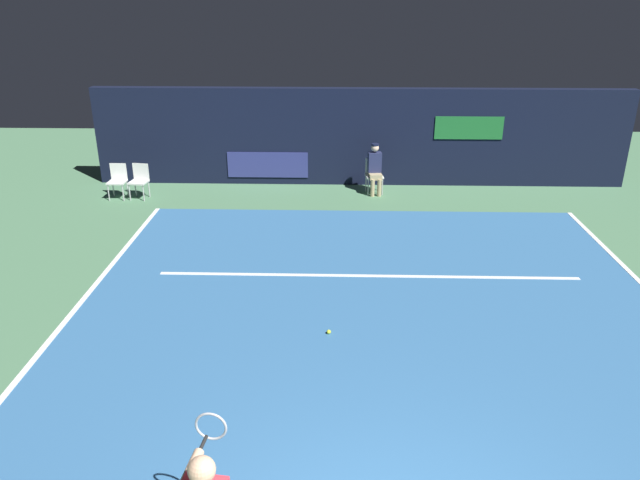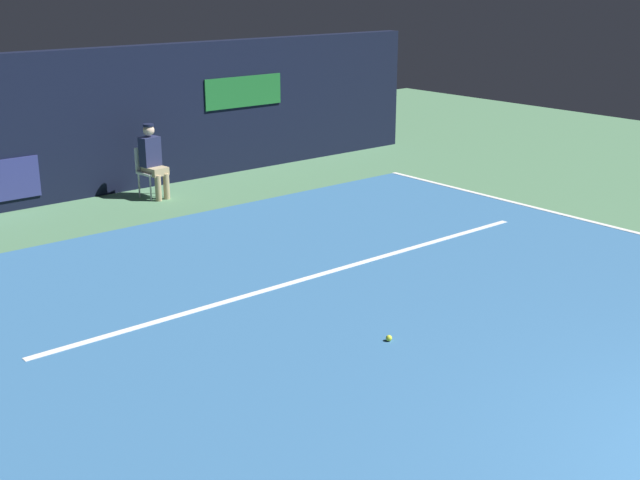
{
  "view_description": "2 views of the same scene",
  "coord_description": "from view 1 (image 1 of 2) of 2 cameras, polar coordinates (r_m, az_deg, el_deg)",
  "views": [
    {
      "loc": [
        -0.61,
        -3.75,
        5.02
      ],
      "look_at": [
        -0.89,
        5.99,
        0.95
      ],
      "focal_mm": 33.95,
      "sensor_mm": 36.0,
      "label": 1
    },
    {
      "loc": [
        -6.56,
        -1.42,
        3.8
      ],
      "look_at": [
        -0.49,
        5.85,
        0.77
      ],
      "focal_mm": 46.5,
      "sensor_mm": 36.0,
      "label": 2
    }
  ],
  "objects": [
    {
      "name": "line_sideline_right",
      "position": [
        10.64,
        -23.13,
        -7.38
      ],
      "size": [
        0.1,
        11.11,
        0.01
      ],
      "primitive_type": "cube",
      "color": "white",
      "rests_on": "court_surface"
    },
    {
      "name": "courtside_chair_far",
      "position": [
        16.38,
        -18.53,
        5.48
      ],
      "size": [
        0.45,
        0.42,
        0.88
      ],
      "color": "white",
      "rests_on": "ground"
    },
    {
      "name": "ground_plane",
      "position": [
        9.72,
        5.08,
        -8.5
      ],
      "size": [
        29.31,
        29.31,
        0.0
      ],
      "primitive_type": "plane",
      "color": "#4C7A56"
    },
    {
      "name": "court_surface",
      "position": [
        9.72,
        5.08,
        -8.47
      ],
      "size": [
        10.1,
        11.11,
        0.01
      ],
      "primitive_type": "cube",
      "color": "#336699",
      "rests_on": "ground"
    },
    {
      "name": "back_wall",
      "position": [
        16.58,
        3.78,
        9.65
      ],
      "size": [
        14.33,
        0.33,
        2.6
      ],
      "color": "black",
      "rests_on": "ground"
    },
    {
      "name": "courtside_chair_near",
      "position": [
        16.21,
        -16.65,
        5.53
      ],
      "size": [
        0.49,
        0.47,
        0.88
      ],
      "color": "white",
      "rests_on": "ground"
    },
    {
      "name": "line_service",
      "position": [
        11.42,
        4.57,
        -3.39
      ],
      "size": [
        7.88,
        0.1,
        0.01
      ],
      "primitive_type": "cube",
      "color": "white",
      "rests_on": "court_surface"
    },
    {
      "name": "tennis_ball",
      "position": [
        9.57,
        0.83,
        -8.65
      ],
      "size": [
        0.07,
        0.07,
        0.07
      ],
      "primitive_type": "sphere",
      "color": "#CCE033",
      "rests_on": "court_surface"
    },
    {
      "name": "line_judge_on_chair",
      "position": [
        15.9,
        5.18,
        6.76
      ],
      "size": [
        0.49,
        0.57,
        1.32
      ],
      "color": "white",
      "rests_on": "ground"
    }
  ]
}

